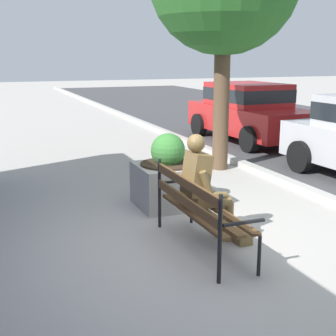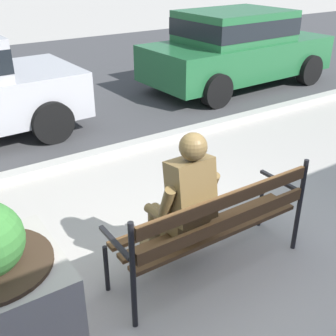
# 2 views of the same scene
# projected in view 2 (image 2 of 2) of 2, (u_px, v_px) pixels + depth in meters

# --- Properties ---
(ground_plane) EXTENTS (80.00, 80.00, 0.00)m
(ground_plane) POSITION_uv_depth(u_px,v_px,m) (213.00, 289.00, 3.64)
(ground_plane) COLOR #ADA8A0
(curb_stone) EXTENTS (60.00, 0.20, 0.12)m
(curb_stone) POSITION_uv_depth(u_px,v_px,m) (78.00, 160.00, 5.76)
(curb_stone) COLOR #B2AFA8
(curb_stone) RESTS_ON ground
(park_bench) EXTENTS (1.80, 0.54, 0.95)m
(park_bench) POSITION_uv_depth(u_px,v_px,m) (214.00, 221.00, 3.59)
(park_bench) COLOR brown
(park_bench) RESTS_ON ground
(bronze_statue_seated) EXTENTS (0.63, 0.76, 1.37)m
(bronze_statue_seated) POSITION_uv_depth(u_px,v_px,m) (182.00, 204.00, 3.60)
(bronze_statue_seated) COLOR brown
(bronze_statue_seated) RESTS_ON ground
(parked_car_green) EXTENTS (4.16, 2.04, 1.56)m
(parked_car_green) POSITION_uv_depth(u_px,v_px,m) (237.00, 46.00, 8.84)
(parked_car_green) COLOR #236638
(parked_car_green) RESTS_ON ground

